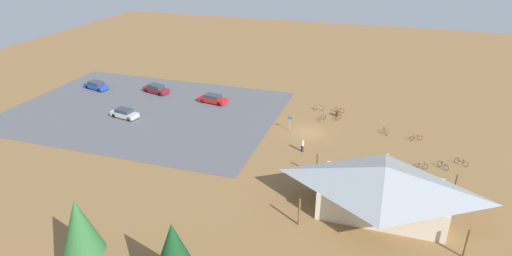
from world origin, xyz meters
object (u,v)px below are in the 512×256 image
object	(u,v)px
trash_bin	(338,113)
bicycle_teal_yard_front	(443,166)
pine_far_west	(174,250)
bicycle_silver_mid_cluster	(385,131)
visitor_crossing_yard	(303,145)
bicycle_green_near_sign	(322,118)
bicycle_red_yard_center	(416,138)
pine_center	(80,227)
lot_sign	(290,121)
bicycle_white_edge_north	(319,108)
car_maroon_by_curb	(156,89)
bike_pavilion	(383,186)
car_blue_mid_lot	(96,85)
bicycle_orange_yard_right	(339,110)
car_silver_second_row	(124,113)
bicycle_black_edge_south	(461,162)
car_red_inner_stall	(213,99)
bicycle_yellow_lone_west	(338,117)
bicycle_purple_lone_east	(421,166)
visitor_at_bikes	(387,159)

from	to	relation	value
trash_bin	bicycle_teal_yard_front	xyz separation A→B (m)	(-14.12, 11.91, -0.07)
pine_far_west	bicycle_silver_mid_cluster	xyz separation A→B (m)	(-13.68, -35.24, -4.60)
visitor_crossing_yard	bicycle_green_near_sign	bearing A→B (deg)	-94.06
bicycle_red_yard_center	pine_center	bearing A→B (deg)	53.48
bicycle_red_yard_center	bicycle_teal_yard_front	distance (m)	7.45
lot_sign	bicycle_white_edge_north	world-z (taller)	lot_sign
bicycle_teal_yard_front	car_maroon_by_curb	size ratio (longest dim) A/B	0.25
bike_pavilion	bicycle_green_near_sign	bearing A→B (deg)	-65.56
car_blue_mid_lot	bicycle_orange_yard_right	bearing A→B (deg)	-176.52
bicycle_red_yard_center	visitor_crossing_yard	xyz separation A→B (m)	(13.90, 7.83, 0.53)
car_silver_second_row	bicycle_teal_yard_front	bearing A→B (deg)	178.24
bicycle_silver_mid_cluster	bicycle_black_edge_south	size ratio (longest dim) A/B	1.05
pine_far_west	car_red_inner_stall	bearing A→B (deg)	-70.41
trash_bin	car_blue_mid_lot	xyz separation A→B (m)	(42.76, 1.03, 0.30)
bicycle_yellow_lone_west	bicycle_purple_lone_east	xyz separation A→B (m)	(-11.27, 11.65, 0.02)
bicycle_red_yard_center	visitor_at_bikes	bearing A→B (deg)	66.99
bike_pavilion	pine_center	bearing A→B (deg)	37.49
bicycle_purple_lone_east	car_silver_second_row	xyz separation A→B (m)	(42.15, -2.38, 0.36)
bicycle_green_near_sign	bike_pavilion	bearing A→B (deg)	114.44
visitor_crossing_yard	bike_pavilion	bearing A→B (deg)	135.10
bicycle_white_edge_north	bike_pavilion	bearing A→B (deg)	113.37
bike_pavilion	bicycle_silver_mid_cluster	distance (m)	18.88
pine_far_west	pine_center	distance (m)	7.88
bicycle_green_near_sign	trash_bin	bearing A→B (deg)	-129.15
trash_bin	car_blue_mid_lot	world-z (taller)	car_blue_mid_lot
trash_bin	bicycle_orange_yard_right	distance (m)	1.57
pine_center	car_red_inner_stall	xyz separation A→B (m)	(5.88, -38.80, -4.51)
bicycle_purple_lone_east	car_silver_second_row	distance (m)	42.22
bicycle_red_yard_center	lot_sign	bearing A→B (deg)	7.01
car_blue_mid_lot	car_maroon_by_curb	size ratio (longest dim) A/B	0.98
lot_sign	bicycle_silver_mid_cluster	xyz separation A→B (m)	(-12.95, -2.92, -1.03)
bicycle_silver_mid_cluster	visitor_crossing_yard	xyz separation A→B (m)	(9.85, 8.66, 0.51)
bicycle_red_yard_center	car_red_inner_stall	world-z (taller)	car_red_inner_stall
bicycle_black_edge_south	car_red_inner_stall	distance (m)	37.77
bicycle_black_edge_south	bicycle_red_yard_center	bearing A→B (deg)	-46.14
bicycle_red_yard_center	car_silver_second_row	size ratio (longest dim) A/B	0.36
bicycle_green_near_sign	car_red_inner_stall	size ratio (longest dim) A/B	0.32
pine_center	bike_pavilion	bearing A→B (deg)	-142.51
bicycle_green_near_sign	car_blue_mid_lot	size ratio (longest dim) A/B	0.31
bicycle_white_edge_north	car_maroon_by_curb	bearing A→B (deg)	1.80
trash_bin	lot_sign	bearing A→B (deg)	51.00
bicycle_orange_yard_right	car_maroon_by_curb	world-z (taller)	car_maroon_by_curb
bicycle_red_yard_center	bicycle_black_edge_south	world-z (taller)	bicycle_red_yard_center
bicycle_orange_yard_right	visitor_at_bikes	world-z (taller)	visitor_at_bikes
lot_sign	car_maroon_by_curb	size ratio (longest dim) A/B	0.43
bicycle_yellow_lone_west	car_silver_second_row	xyz separation A→B (m)	(30.87, 9.27, 0.38)
bike_pavilion	trash_bin	size ratio (longest dim) A/B	16.67
car_silver_second_row	lot_sign	bearing A→B (deg)	-172.20
pine_center	bicycle_black_edge_south	size ratio (longest dim) A/B	5.18
trash_bin	bicycle_orange_yard_right	xyz separation A→B (m)	(0.02, -1.57, -0.08)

